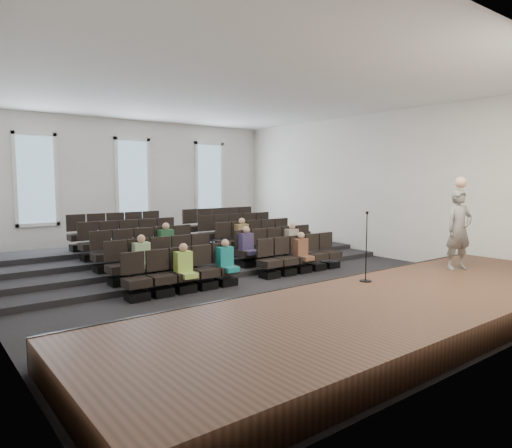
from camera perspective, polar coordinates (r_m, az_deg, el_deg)
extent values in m
plane|color=black|center=(12.70, -2.56, -6.71)|extent=(14.00, 14.00, 0.00)
cube|color=white|center=(12.62, -2.66, 16.12)|extent=(12.00, 14.00, 0.02)
cube|color=white|center=(18.59, -15.19, 4.77)|extent=(12.00, 0.04, 5.00)
cube|color=white|center=(7.79, 28.65, 3.42)|extent=(12.00, 0.04, 5.00)
cube|color=white|center=(16.62, 14.69, 4.71)|extent=(0.04, 14.00, 5.00)
cube|color=#523223|center=(9.08, 16.63, -10.32)|extent=(11.80, 3.60, 0.50)
cube|color=black|center=(10.17, 8.42, -8.43)|extent=(11.80, 0.06, 0.52)
cube|color=black|center=(14.61, -7.84, -4.83)|extent=(11.80, 4.80, 0.15)
cube|color=black|center=(15.05, -8.84, -4.25)|extent=(11.80, 3.75, 0.30)
cube|color=black|center=(15.49, -9.78, -3.70)|extent=(11.80, 2.70, 0.45)
cube|color=black|center=(15.94, -10.67, -3.18)|extent=(11.80, 1.65, 0.60)
cube|color=black|center=(10.68, -14.64, -8.70)|extent=(0.47, 0.43, 0.20)
cube|color=black|center=(10.61, -14.68, -7.08)|extent=(0.55, 0.50, 0.19)
cube|color=black|center=(10.72, -15.18, -4.73)|extent=(0.55, 0.08, 0.50)
cube|color=black|center=(10.92, -11.72, -8.32)|extent=(0.47, 0.43, 0.20)
cube|color=black|center=(10.85, -11.75, -6.73)|extent=(0.55, 0.50, 0.19)
cube|color=black|center=(10.96, -12.27, -4.43)|extent=(0.55, 0.08, 0.50)
cube|color=black|center=(11.19, -8.93, -7.94)|extent=(0.47, 0.43, 0.20)
cube|color=black|center=(11.12, -8.95, -6.38)|extent=(0.55, 0.50, 0.19)
cube|color=black|center=(11.22, -9.50, -4.15)|extent=(0.55, 0.08, 0.50)
cube|color=black|center=(11.48, -6.28, -7.55)|extent=(0.47, 0.43, 0.20)
cube|color=black|center=(11.41, -6.30, -6.04)|extent=(0.55, 0.50, 0.19)
cube|color=black|center=(11.51, -6.86, -3.86)|extent=(0.55, 0.08, 0.50)
cube|color=black|center=(11.79, -3.77, -7.18)|extent=(0.47, 0.43, 0.20)
cube|color=black|center=(11.73, -3.78, -5.70)|extent=(0.55, 0.50, 0.19)
cube|color=black|center=(11.83, -4.36, -3.59)|extent=(0.55, 0.08, 0.50)
cube|color=black|center=(12.64, 1.72, -6.30)|extent=(0.47, 0.43, 0.20)
cube|color=black|center=(12.58, 1.73, -4.92)|extent=(0.55, 0.50, 0.19)
cube|color=black|center=(12.67, 1.13, -2.96)|extent=(0.55, 0.08, 0.50)
cube|color=black|center=(13.02, 3.77, -5.96)|extent=(0.47, 0.43, 0.20)
cube|color=black|center=(12.96, 3.78, -4.61)|extent=(0.55, 0.50, 0.19)
cube|color=black|center=(13.05, 3.18, -2.71)|extent=(0.55, 0.08, 0.50)
cube|color=black|center=(13.42, 5.70, -5.62)|extent=(0.47, 0.43, 0.20)
cube|color=black|center=(13.36, 5.72, -4.32)|extent=(0.55, 0.50, 0.19)
cube|color=black|center=(13.45, 5.12, -2.48)|extent=(0.55, 0.08, 0.50)
cube|color=black|center=(13.83, 7.52, -5.31)|extent=(0.47, 0.43, 0.20)
cube|color=black|center=(13.77, 7.54, -4.04)|extent=(0.55, 0.50, 0.19)
cube|color=black|center=(13.86, 6.94, -2.26)|extent=(0.55, 0.08, 0.50)
cube|color=black|center=(14.26, 9.23, -5.01)|extent=(0.47, 0.43, 0.20)
cube|color=black|center=(14.20, 9.25, -3.78)|extent=(0.55, 0.50, 0.19)
cube|color=black|center=(14.28, 8.66, -2.05)|extent=(0.55, 0.08, 0.50)
cube|color=black|center=(11.60, -16.71, -6.86)|extent=(0.47, 0.43, 0.20)
cube|color=black|center=(11.53, -16.76, -5.36)|extent=(0.55, 0.50, 0.19)
cube|color=black|center=(11.66, -17.18, -3.21)|extent=(0.55, 0.08, 0.50)
cube|color=black|center=(11.82, -13.98, -6.56)|extent=(0.47, 0.43, 0.20)
cube|color=black|center=(11.76, -14.02, -5.08)|extent=(0.55, 0.50, 0.19)
cube|color=black|center=(11.88, -14.47, -2.98)|extent=(0.55, 0.08, 0.50)
cube|color=black|center=(12.06, -11.36, -6.25)|extent=(0.47, 0.43, 0.20)
cube|color=black|center=(12.00, -11.38, -4.81)|extent=(0.55, 0.50, 0.19)
cube|color=black|center=(12.12, -11.86, -2.75)|extent=(0.55, 0.08, 0.50)
cube|color=black|center=(12.33, -8.85, -5.95)|extent=(0.47, 0.43, 0.20)
cube|color=black|center=(12.28, -8.87, -4.53)|extent=(0.55, 0.50, 0.19)
cube|color=black|center=(12.39, -9.36, -2.52)|extent=(0.55, 0.08, 0.50)
cube|color=black|center=(12.63, -6.45, -5.65)|extent=(0.47, 0.43, 0.20)
cube|color=black|center=(12.57, -6.47, -4.26)|extent=(0.55, 0.50, 0.19)
cube|color=black|center=(12.69, -6.98, -2.30)|extent=(0.55, 0.08, 0.50)
cube|color=black|center=(13.42, -1.13, -4.94)|extent=(0.47, 0.43, 0.20)
cube|color=black|center=(13.37, -1.13, -3.64)|extent=(0.55, 0.50, 0.19)
cube|color=black|center=(13.48, -1.67, -1.80)|extent=(0.55, 0.08, 0.50)
cube|color=black|center=(13.78, 0.88, -4.66)|extent=(0.47, 0.43, 0.20)
cube|color=black|center=(13.73, 0.88, -3.39)|extent=(0.55, 0.50, 0.19)
cube|color=black|center=(13.83, 0.34, -1.61)|extent=(0.55, 0.08, 0.50)
cube|color=black|center=(14.16, 2.78, -4.40)|extent=(0.47, 0.43, 0.20)
cube|color=black|center=(14.11, 2.79, -3.16)|extent=(0.55, 0.50, 0.19)
cube|color=black|center=(14.21, 2.25, -1.42)|extent=(0.55, 0.08, 0.50)
cube|color=black|center=(14.55, 4.59, -4.14)|extent=(0.47, 0.43, 0.20)
cube|color=black|center=(14.50, 4.59, -2.93)|extent=(0.55, 0.50, 0.19)
cube|color=black|center=(14.60, 4.05, -1.24)|extent=(0.55, 0.08, 0.50)
cube|color=black|center=(14.95, 6.29, -3.89)|extent=(0.47, 0.43, 0.20)
cube|color=black|center=(14.91, 6.30, -2.71)|extent=(0.55, 0.50, 0.19)
cube|color=black|center=(15.00, 5.76, -1.07)|extent=(0.55, 0.08, 0.50)
cube|color=black|center=(12.53, -18.46, -5.29)|extent=(0.47, 0.42, 0.20)
cube|color=black|center=(12.48, -18.51, -3.89)|extent=(0.55, 0.50, 0.19)
cube|color=black|center=(12.62, -18.88, -1.92)|extent=(0.55, 0.08, 0.50)
cube|color=black|center=(12.74, -15.91, -5.04)|extent=(0.47, 0.42, 0.20)
cube|color=black|center=(12.69, -15.94, -3.67)|extent=(0.55, 0.50, 0.19)
cube|color=black|center=(12.82, -16.34, -1.73)|extent=(0.55, 0.08, 0.50)
cube|color=black|center=(12.97, -13.44, -4.79)|extent=(0.47, 0.42, 0.20)
cube|color=black|center=(12.92, -13.47, -3.44)|extent=(0.55, 0.50, 0.19)
cube|color=black|center=(13.05, -13.89, -1.54)|extent=(0.55, 0.08, 0.50)
cube|color=black|center=(13.22, -11.06, -4.55)|extent=(0.47, 0.42, 0.20)
cube|color=black|center=(13.17, -11.09, -3.22)|extent=(0.55, 0.50, 0.19)
cube|color=black|center=(13.30, -11.53, -1.36)|extent=(0.55, 0.08, 0.50)
cube|color=black|center=(13.49, -8.78, -4.30)|extent=(0.47, 0.42, 0.20)
cube|color=black|center=(13.44, -8.80, -3.00)|extent=(0.55, 0.50, 0.19)
cube|color=black|center=(13.57, -9.25, -1.18)|extent=(0.55, 0.08, 0.50)
cube|color=black|center=(14.24, -3.66, -3.73)|extent=(0.47, 0.42, 0.20)
cube|color=black|center=(14.19, -3.66, -2.49)|extent=(0.55, 0.50, 0.19)
cube|color=black|center=(14.32, -4.15, -0.77)|extent=(0.55, 0.08, 0.50)
cube|color=black|center=(14.58, -1.70, -3.50)|extent=(0.47, 0.42, 0.20)
cube|color=black|center=(14.53, -1.70, -2.30)|extent=(0.55, 0.50, 0.19)
cube|color=black|center=(14.65, -2.19, -0.62)|extent=(0.55, 0.08, 0.50)
cube|color=black|center=(14.94, 0.17, -3.28)|extent=(0.47, 0.42, 0.20)
cube|color=black|center=(14.89, 0.17, -2.10)|extent=(0.55, 0.50, 0.19)
cube|color=black|center=(15.01, -0.33, -0.47)|extent=(0.55, 0.08, 0.50)
cube|color=black|center=(15.31, 1.94, -3.07)|extent=(0.47, 0.42, 0.20)
cube|color=black|center=(15.26, 1.95, -1.92)|extent=(0.55, 0.50, 0.19)
cube|color=black|center=(15.38, 1.45, -0.32)|extent=(0.55, 0.08, 0.50)
cube|color=black|center=(15.69, 3.63, -2.86)|extent=(0.47, 0.42, 0.20)
cube|color=black|center=(15.65, 3.64, -1.74)|extent=(0.55, 0.50, 0.19)
cube|color=black|center=(15.76, 3.14, -0.18)|extent=(0.55, 0.08, 0.50)
cube|color=black|center=(13.49, -19.96, -3.93)|extent=(0.47, 0.42, 0.20)
cube|color=black|center=(13.44, -20.01, -2.63)|extent=(0.55, 0.50, 0.19)
cube|color=black|center=(13.59, -20.33, -0.81)|extent=(0.55, 0.08, 0.50)
cube|color=black|center=(13.68, -17.56, -3.73)|extent=(0.47, 0.42, 0.20)
cube|color=black|center=(13.64, -17.60, -2.44)|extent=(0.55, 0.50, 0.19)
cube|color=black|center=(13.78, -17.95, -0.65)|extent=(0.55, 0.08, 0.50)
cube|color=black|center=(13.89, -15.24, -3.52)|extent=(0.47, 0.42, 0.20)
cube|color=black|center=(13.85, -15.27, -2.26)|extent=(0.55, 0.50, 0.19)
cube|color=black|center=(13.99, -15.64, -0.50)|extent=(0.55, 0.08, 0.50)
cube|color=black|center=(14.13, -12.99, -3.32)|extent=(0.47, 0.42, 0.20)
cube|color=black|center=(14.09, -13.02, -2.07)|extent=(0.55, 0.50, 0.19)
cube|color=black|center=(14.23, -13.41, -0.34)|extent=(0.55, 0.08, 0.50)
cube|color=black|center=(14.39, -10.82, -3.12)|extent=(0.47, 0.42, 0.20)
cube|color=black|center=(14.34, -10.84, -1.89)|extent=(0.55, 0.50, 0.19)
cube|color=black|center=(14.48, -11.24, -0.20)|extent=(0.55, 0.08, 0.50)
cube|color=black|center=(15.09, -5.90, -2.64)|extent=(0.47, 0.42, 0.20)
cube|color=black|center=(15.05, -5.91, -1.48)|extent=(0.55, 0.50, 0.19)
cube|color=black|center=(15.18, -6.34, 0.14)|extent=(0.55, 0.08, 0.50)
cube|color=black|center=(15.41, -4.00, -2.46)|extent=(0.47, 0.42, 0.20)
cube|color=black|center=(15.37, -4.01, -1.31)|extent=(0.55, 0.50, 0.19)
cube|color=black|center=(15.50, -4.45, 0.27)|extent=(0.55, 0.08, 0.50)
cube|color=black|center=(15.75, -2.18, -2.27)|extent=(0.47, 0.42, 0.20)
cube|color=black|center=(15.71, -2.19, -1.15)|extent=(0.55, 0.50, 0.19)
cube|color=black|center=(15.84, -2.63, 0.39)|extent=(0.55, 0.08, 0.50)
cube|color=black|center=(16.10, -0.44, -2.10)|extent=(0.47, 0.42, 0.20)
cube|color=black|center=(16.06, -0.44, -1.00)|extent=(0.55, 0.50, 0.19)
cube|color=black|center=(16.19, -0.89, 0.51)|extent=(0.55, 0.08, 0.50)
cube|color=black|center=(16.47, 1.22, -1.93)|extent=(0.47, 0.42, 0.20)
cube|color=black|center=(16.43, 1.22, -0.85)|extent=(0.55, 0.50, 0.19)
cube|color=black|center=(16.55, 0.77, 0.62)|extent=(0.55, 0.08, 0.50)
cube|color=black|center=(14.46, -21.26, -2.75)|extent=(0.47, 0.42, 0.20)
cube|color=black|center=(14.42, -21.30, -1.54)|extent=(0.55, 0.50, 0.19)
cube|color=black|center=(14.58, -21.59, 0.15)|extent=(0.55, 0.08, 0.50)
cube|color=black|center=(14.64, -19.00, -2.58)|extent=(0.47, 0.42, 0.20)
cube|color=black|center=(14.60, -19.04, -1.38)|extent=(0.55, 0.50, 0.19)
cube|color=black|center=(14.76, -19.35, 0.28)|extent=(0.55, 0.08, 0.50)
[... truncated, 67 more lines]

